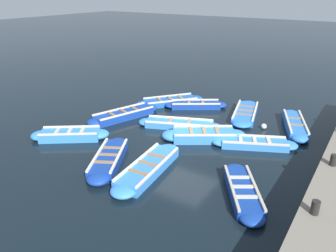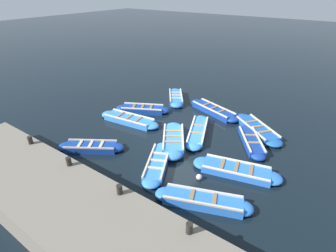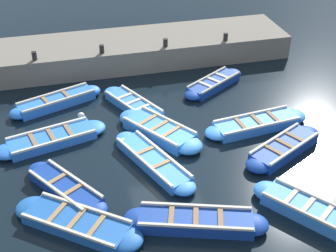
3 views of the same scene
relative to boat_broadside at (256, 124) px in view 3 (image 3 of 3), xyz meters
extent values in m
plane|color=black|center=(0.42, -3.32, -0.17)|extent=(120.00, 120.00, 0.00)
cube|color=#3884E0|center=(0.00, 0.00, -0.01)|extent=(1.28, 3.14, 0.32)
ellipsoid|color=#3884E0|center=(0.18, -1.51, -0.01)|extent=(0.95, 0.98, 0.32)
ellipsoid|color=#3884E0|center=(-0.18, 1.51, -0.01)|extent=(0.95, 0.98, 0.32)
cube|color=silver|center=(0.42, 0.05, 0.19)|extent=(0.43, 2.98, 0.07)
cube|color=silver|center=(-0.42, -0.05, 0.19)|extent=(0.43, 2.98, 0.07)
cube|color=olive|center=(0.08, -0.64, 0.18)|extent=(0.83, 0.24, 0.04)
cube|color=olive|center=(0.00, 0.00, 0.18)|extent=(0.83, 0.24, 0.04)
cube|color=olive|center=(-0.08, 0.64, 0.18)|extent=(0.83, 0.24, 0.04)
cube|color=#1E59AD|center=(3.32, -6.57, -0.02)|extent=(2.57, 2.90, 0.29)
ellipsoid|color=#1E59AD|center=(2.43, -7.71, -0.02)|extent=(1.31, 1.31, 0.29)
ellipsoid|color=#1E59AD|center=(4.21, -5.42, -0.02)|extent=(1.31, 1.31, 0.29)
cube|color=beige|center=(3.68, -6.85, 0.16)|extent=(1.80, 2.29, 0.07)
cube|color=beige|center=(2.95, -6.29, 0.16)|extent=(1.80, 2.29, 0.07)
cube|color=#9E7A51|center=(2.94, -7.05, 0.14)|extent=(0.78, 0.65, 0.04)
cube|color=#9E7A51|center=(3.32, -6.57, 0.14)|extent=(0.78, 0.65, 0.04)
cube|color=#9E7A51|center=(3.70, -6.08, 0.14)|extent=(0.78, 0.65, 0.04)
cube|color=navy|center=(1.83, -6.77, -0.02)|extent=(2.58, 2.08, 0.30)
ellipsoid|color=navy|center=(0.76, -7.48, -0.02)|extent=(1.01, 1.01, 0.30)
ellipsoid|color=navy|center=(2.90, -6.05, -0.02)|extent=(1.01, 1.01, 0.30)
cube|color=beige|center=(2.02, -7.06, 0.17)|extent=(2.14, 1.47, 0.07)
cube|color=beige|center=(1.63, -6.48, 0.17)|extent=(2.14, 1.47, 0.07)
cube|color=#9E7A51|center=(1.52, -6.97, 0.16)|extent=(0.50, 0.65, 0.04)
cube|color=#9E7A51|center=(2.13, -6.56, 0.16)|extent=(0.50, 0.65, 0.04)
cube|color=#3884E0|center=(4.40, -0.39, 0.01)|extent=(2.49, 2.16, 0.37)
ellipsoid|color=#3884E0|center=(3.41, -1.12, 0.01)|extent=(1.14, 1.14, 0.37)
cube|color=beige|center=(4.64, -0.71, 0.23)|extent=(1.98, 1.49, 0.07)
cube|color=beige|center=(4.17, -0.07, 0.23)|extent=(1.98, 1.49, 0.07)
cube|color=beige|center=(3.98, -0.70, 0.22)|extent=(0.57, 0.70, 0.04)
cube|color=beige|center=(4.40, -0.39, 0.22)|extent=(0.57, 0.70, 0.04)
cube|color=beige|center=(4.82, -0.08, 0.22)|extent=(0.57, 0.70, 0.04)
cube|color=#3884E0|center=(-2.41, -3.96, -0.03)|extent=(2.72, 1.90, 0.28)
ellipsoid|color=#3884E0|center=(-3.59, -4.53, -0.03)|extent=(1.05, 1.04, 0.28)
ellipsoid|color=#3884E0|center=(-1.23, -3.38, -0.03)|extent=(1.05, 1.04, 0.28)
cube|color=beige|center=(-2.24, -4.30, 0.15)|extent=(2.34, 1.19, 0.07)
cube|color=beige|center=(-2.57, -3.61, 0.15)|extent=(2.34, 1.19, 0.07)
cube|color=beige|center=(-2.91, -4.20, 0.14)|extent=(0.45, 0.72, 0.04)
cube|color=beige|center=(-2.41, -3.96, 0.14)|extent=(0.45, 0.72, 0.04)
cube|color=beige|center=(-1.91, -3.71, 0.14)|extent=(0.45, 0.72, 0.04)
cube|color=blue|center=(-3.33, -6.76, 0.01)|extent=(1.77, 3.01, 0.35)
ellipsoid|color=blue|center=(-2.80, -8.13, 0.01)|extent=(0.93, 0.94, 0.35)
ellipsoid|color=blue|center=(-3.85, -5.40, 0.01)|extent=(0.93, 0.94, 0.35)
cube|color=beige|center=(-3.00, -6.64, 0.22)|extent=(1.10, 2.71, 0.07)
cube|color=beige|center=(-3.65, -6.89, 0.22)|extent=(1.10, 2.71, 0.07)
cube|color=olive|center=(-3.18, -7.15, 0.20)|extent=(0.69, 0.37, 0.04)
cube|color=olive|center=(-3.47, -6.38, 0.20)|extent=(0.69, 0.37, 0.04)
cube|color=#3884E0|center=(-0.39, -3.44, 0.03)|extent=(2.72, 2.29, 0.39)
ellipsoid|color=#3884E0|center=(-1.47, -4.15, 0.03)|extent=(1.35, 1.34, 0.39)
ellipsoid|color=#3884E0|center=(0.68, -2.72, 0.03)|extent=(1.35, 1.34, 0.39)
cube|color=beige|center=(-0.13, -3.84, 0.26)|extent=(2.15, 1.47, 0.07)
cube|color=beige|center=(-0.66, -3.04, 0.26)|extent=(2.15, 1.47, 0.07)
cube|color=#9E7A51|center=(-0.85, -3.74, 0.24)|extent=(0.62, 0.84, 0.04)
cube|color=#9E7A51|center=(-0.39, -3.44, 0.24)|extent=(0.62, 0.84, 0.04)
cube|color=#9E7A51|center=(0.06, -3.13, 0.24)|extent=(0.62, 0.84, 0.04)
cube|color=blue|center=(-0.86, -7.05, -0.02)|extent=(1.68, 3.02, 0.30)
ellipsoid|color=blue|center=(-0.50, -8.44, -0.02)|extent=(1.13, 1.15, 0.30)
ellipsoid|color=blue|center=(-1.21, -5.66, -0.02)|extent=(1.13, 1.15, 0.30)
cube|color=silver|center=(-0.41, -6.94, 0.17)|extent=(0.78, 2.74, 0.07)
cube|color=silver|center=(-1.30, -7.17, 0.17)|extent=(0.78, 2.74, 0.07)
cube|color=olive|center=(-0.70, -7.64, 0.15)|extent=(0.89, 0.35, 0.04)
cube|color=olive|center=(-0.86, -7.05, 0.15)|extent=(0.89, 0.35, 0.04)
cube|color=olive|center=(-1.01, -6.46, 0.15)|extent=(0.89, 0.35, 0.04)
cube|color=navy|center=(4.07, -3.49, 0.00)|extent=(1.78, 3.18, 0.35)
ellipsoid|color=navy|center=(3.59, -4.95, 0.00)|extent=(1.01, 1.03, 0.35)
ellipsoid|color=navy|center=(4.54, -2.04, 0.00)|extent=(1.01, 1.03, 0.35)
cube|color=beige|center=(4.44, -3.62, 0.21)|extent=(1.02, 2.87, 0.07)
cube|color=beige|center=(3.69, -3.37, 0.21)|extent=(1.02, 2.87, 0.07)
cube|color=olive|center=(3.86, -4.11, 0.20)|extent=(0.77, 0.37, 0.04)
cube|color=olive|center=(4.07, -3.49, 0.20)|extent=(0.77, 0.37, 0.04)
cube|color=olive|center=(4.27, -2.88, 0.20)|extent=(0.77, 0.37, 0.04)
cube|color=navy|center=(-3.28, -0.47, -0.02)|extent=(2.04, 2.55, 0.31)
ellipsoid|color=navy|center=(-2.59, -1.53, -0.02)|extent=(1.04, 1.04, 0.31)
ellipsoid|color=navy|center=(-3.96, 0.59, -0.02)|extent=(1.04, 1.04, 0.31)
cube|color=#B2AD9E|center=(-2.97, -0.27, 0.17)|extent=(1.41, 2.12, 0.07)
cube|color=#B2AD9E|center=(-3.58, -0.67, 0.17)|extent=(1.41, 2.12, 0.07)
cube|color=beige|center=(-2.99, -0.92, 0.16)|extent=(0.67, 0.50, 0.04)
cube|color=beige|center=(-3.28, -0.47, 0.16)|extent=(0.67, 0.50, 0.04)
cube|color=beige|center=(-3.57, -0.02, 0.16)|extent=(0.67, 0.50, 0.04)
cube|color=#3884E0|center=(1.17, -4.01, -0.03)|extent=(3.17, 1.93, 0.28)
ellipsoid|color=#3884E0|center=(-0.26, -4.59, -0.03)|extent=(1.01, 1.00, 0.28)
ellipsoid|color=#3884E0|center=(2.60, -3.42, -0.03)|extent=(1.01, 1.00, 0.28)
cube|color=silver|center=(1.31, -4.35, 0.15)|extent=(2.83, 1.21, 0.07)
cube|color=silver|center=(1.02, -3.66, 0.15)|extent=(2.83, 1.21, 0.07)
cube|color=#9E7A51|center=(0.76, -4.17, 0.14)|extent=(0.40, 0.73, 0.04)
cube|color=#9E7A51|center=(1.57, -3.84, 0.14)|extent=(0.40, 0.73, 0.04)
cube|color=navy|center=(1.57, 0.29, 0.00)|extent=(2.00, 2.73, 0.34)
ellipsoid|color=navy|center=(2.19, -0.87, 0.00)|extent=(1.09, 1.11, 0.34)
ellipsoid|color=navy|center=(0.96, 1.45, 0.00)|extent=(1.09, 1.11, 0.34)
cube|color=silver|center=(1.92, 0.47, 0.21)|extent=(1.28, 2.31, 0.07)
cube|color=silver|center=(1.23, 0.10, 0.21)|extent=(1.28, 2.31, 0.07)
cube|color=olive|center=(1.84, -0.21, 0.20)|extent=(0.74, 0.48, 0.04)
cube|color=olive|center=(1.57, 0.29, 0.20)|extent=(0.74, 0.48, 0.04)
cube|color=olive|center=(1.31, 0.78, 0.20)|extent=(0.74, 0.48, 0.04)
cube|color=slate|center=(-6.62, -3.32, 0.35)|extent=(3.05, 14.21, 1.04)
cylinder|color=black|center=(-5.44, -7.41, 1.05)|extent=(0.20, 0.20, 0.35)
cylinder|color=black|center=(-5.44, -4.68, 1.05)|extent=(0.20, 0.20, 0.35)
cylinder|color=black|center=(-5.44, -1.96, 1.05)|extent=(0.20, 0.20, 0.35)
cylinder|color=black|center=(-5.44, 0.76, 1.05)|extent=(0.20, 0.20, 0.35)
sphere|color=#EAB214|center=(-0.08, -4.76, -0.02)|extent=(0.29, 0.29, 0.29)
sphere|color=silver|center=(-0.91, -5.77, -0.04)|extent=(0.25, 0.25, 0.25)
sphere|color=silver|center=(-2.16, -5.95, -0.04)|extent=(0.25, 0.25, 0.25)
camera|label=1|loc=(-6.00, 7.92, 5.78)|focal=35.00mm
camera|label=2|loc=(-9.95, -9.86, 7.10)|focal=28.00mm
camera|label=3|loc=(12.65, -6.43, 8.95)|focal=50.00mm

